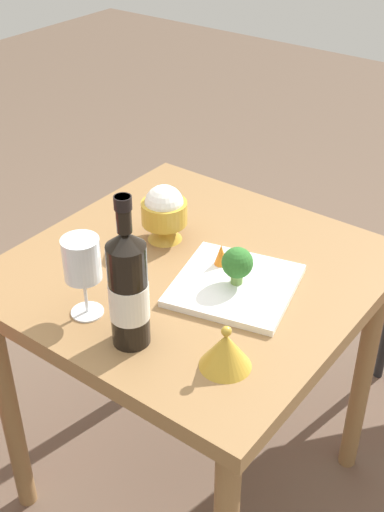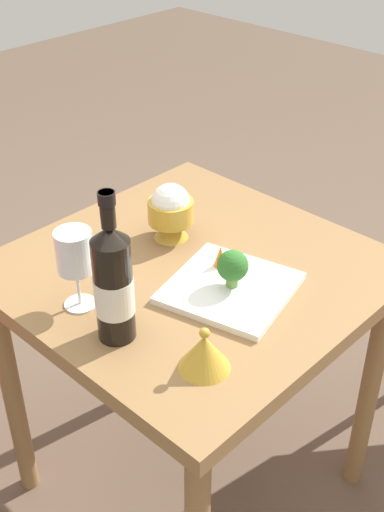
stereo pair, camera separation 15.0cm
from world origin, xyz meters
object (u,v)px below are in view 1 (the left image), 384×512
wine_glass (82,261)px  serving_plate (235,285)px  wine_bottle (128,289)px  carrot_garnish_left (221,254)px  rice_bowl (164,212)px  broccoli_floret (237,264)px  rice_bowl_lid (226,350)px

wine_glass → serving_plate: (0.20, 0.25, -0.12)m
wine_bottle → wine_glass: bearing=175.4°
serving_plate → carrot_garnish_left: bearing=148.4°
wine_bottle → carrot_garnish_left: bearing=89.9°
wine_bottle → rice_bowl: size_ratio=2.26×
rice_bowl → carrot_garnish_left: rice_bowl is taller
rice_bowl → broccoli_floret: rice_bowl is taller
carrot_garnish_left → broccoli_floret: bearing=-29.6°
wine_bottle → wine_glass: size_ratio=1.79×
wine_bottle → broccoli_floret: size_ratio=3.73×
rice_bowl_lid → broccoli_floret: broccoli_floret is taller
wine_bottle → serving_plate: bearing=76.1°
rice_bowl → wine_bottle: bearing=-61.1°
rice_bowl_lid → broccoli_floret: size_ratio=1.17×
wine_bottle → serving_plate: (0.07, 0.26, -0.12)m
rice_bowl_lid → wine_bottle: bearing=-164.9°
rice_bowl_lid → serving_plate: (-0.12, 0.21, -0.03)m
wine_glass → serving_plate: wine_glass is taller
wine_glass → carrot_garnish_left: 0.33m
wine_glass → broccoli_floret: wine_glass is taller
rice_bowl → serving_plate: (0.25, -0.07, -0.07)m
wine_bottle → rice_bowl: wine_bottle is taller
wine_bottle → carrot_garnish_left: size_ratio=6.30×
broccoli_floret → carrot_garnish_left: (-0.07, 0.04, -0.02)m
serving_plate → broccoli_floret: 0.06m
wine_glass → rice_bowl: (-0.05, 0.32, -0.05)m
rice_bowl_lid → broccoli_floret: bearing=118.8°
wine_glass → rice_bowl: size_ratio=1.26×
serving_plate → broccoli_floret: bearing=17.6°
wine_bottle → wine_glass: (-0.13, 0.01, 0.00)m
wine_glass → carrot_garnish_left: bearing=66.0°
carrot_garnish_left → rice_bowl_lid: bearing=-53.6°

